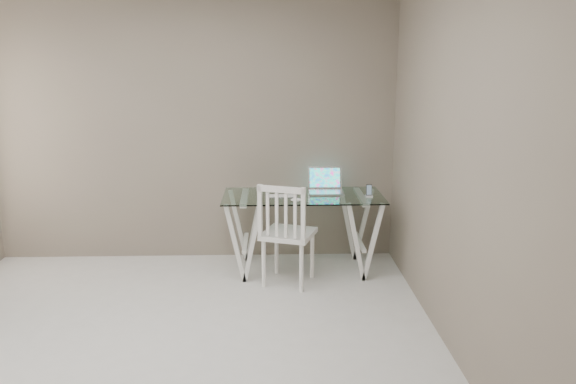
% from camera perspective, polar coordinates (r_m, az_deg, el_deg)
% --- Properties ---
extents(room, '(4.50, 4.52, 2.71)m').
position_cam_1_polar(room, '(3.45, -15.70, 8.21)').
color(room, beige).
rests_on(room, ground).
extents(desk, '(1.50, 0.70, 0.75)m').
position_cam_1_polar(desk, '(5.38, 1.50, -4.09)').
color(desk, silver).
rests_on(desk, ground).
extents(chair, '(0.55, 0.55, 0.95)m').
position_cam_1_polar(chair, '(4.97, -0.23, -3.88)').
color(chair, white).
rests_on(chair, ground).
extents(laptop, '(0.33, 0.30, 0.23)m').
position_cam_1_polar(laptop, '(5.44, 3.83, 0.61)').
color(laptop, silver).
rests_on(laptop, desk).
extents(keyboard, '(0.30, 0.13, 0.01)m').
position_cam_1_polar(keyboard, '(5.23, -0.67, -0.42)').
color(keyboard, silver).
rests_on(keyboard, desk).
extents(mouse, '(0.10, 0.06, 0.03)m').
position_cam_1_polar(mouse, '(5.05, 0.83, -0.80)').
color(mouse, white).
rests_on(mouse, desk).
extents(phone_dock, '(0.06, 0.06, 0.12)m').
position_cam_1_polar(phone_dock, '(5.27, 8.23, -0.15)').
color(phone_dock, white).
rests_on(phone_dock, desk).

